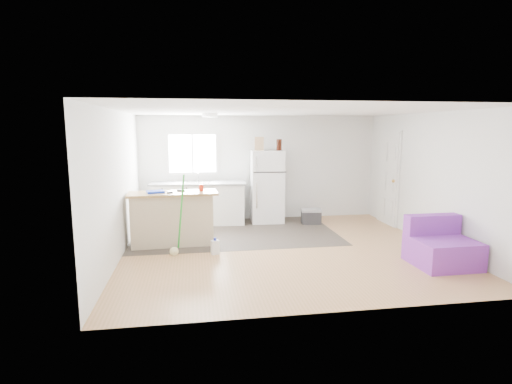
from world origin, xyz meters
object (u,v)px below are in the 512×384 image
(peninsula, at_px, (172,218))
(bottle_right, at_px, (280,145))
(kitchen_cabinets, at_px, (199,203))
(cardboard_box, at_px, (259,144))
(refrigerator, at_px, (267,186))
(cooler, at_px, (311,216))
(red_cup, at_px, (201,188))
(cleaner_jug, at_px, (215,247))
(bottle_left, at_px, (278,145))
(purple_seat, at_px, (441,248))
(mop, at_px, (176,241))
(blue_tray, at_px, (155,192))

(peninsula, bearing_deg, bottle_right, 29.97)
(kitchen_cabinets, relative_size, bottle_right, 8.55)
(kitchen_cabinets, bearing_deg, cardboard_box, 2.86)
(refrigerator, xyz_separation_m, cooler, (0.94, -0.39, -0.64))
(red_cup, distance_m, bottle_right, 2.41)
(peninsula, distance_m, cooler, 3.21)
(cardboard_box, bearing_deg, kitchen_cabinets, 177.67)
(cleaner_jug, distance_m, bottle_left, 3.09)
(purple_seat, height_order, cleaner_jug, purple_seat)
(kitchen_cabinets, xyz_separation_m, bottle_right, (1.83, -0.08, 1.28))
(peninsula, relative_size, mop, 1.17)
(cooler, xyz_separation_m, bottle_left, (-0.71, 0.27, 1.58))
(refrigerator, distance_m, mop, 2.98)
(refrigerator, bearing_deg, purple_seat, -54.28)
(red_cup, distance_m, blue_tray, 0.82)
(cooler, relative_size, red_cup, 3.98)
(refrigerator, height_order, blue_tray, refrigerator)
(peninsula, height_order, cardboard_box, cardboard_box)
(refrigerator, bearing_deg, kitchen_cabinets, -178.46)
(refrigerator, height_order, cleaner_jug, refrigerator)
(peninsula, bearing_deg, blue_tray, -179.19)
(bottle_left, bearing_deg, purple_seat, -58.92)
(peninsula, xyz_separation_m, mop, (0.08, -0.62, -0.26))
(blue_tray, bearing_deg, kitchen_cabinets, 64.22)
(refrigerator, relative_size, bottle_left, 6.50)
(cleaner_jug, xyz_separation_m, bottle_right, (1.59, 2.20, 1.62))
(cooler, bearing_deg, red_cup, -147.90)
(peninsula, relative_size, bottle_left, 6.45)
(cooler, bearing_deg, cardboard_box, 169.67)
(peninsula, distance_m, bottle_right, 3.04)
(peninsula, bearing_deg, refrigerator, 34.45)
(purple_seat, distance_m, cardboard_box, 4.31)
(peninsula, relative_size, cleaner_jug, 5.59)
(red_cup, height_order, bottle_right, bottle_right)
(cooler, distance_m, mop, 3.40)
(peninsula, relative_size, red_cup, 13.43)
(bottle_right, bearing_deg, refrigerator, 169.86)
(mop, relative_size, blue_tray, 4.58)
(purple_seat, height_order, bottle_left, bottle_left)
(cleaner_jug, distance_m, blue_tray, 1.50)
(purple_seat, xyz_separation_m, bottle_left, (-1.93, 3.20, 1.48))
(refrigerator, bearing_deg, bottle_right, -7.45)
(cooler, distance_m, red_cup, 2.82)
(cooler, bearing_deg, refrigerator, 165.18)
(peninsula, relative_size, cardboard_box, 5.37)
(kitchen_cabinets, height_order, cardboard_box, cardboard_box)
(cleaner_jug, xyz_separation_m, mop, (-0.65, 0.08, 0.10))
(kitchen_cabinets, distance_m, cooler, 2.53)
(peninsula, bearing_deg, mop, -85.74)
(kitchen_cabinets, xyz_separation_m, cardboard_box, (1.36, -0.06, 1.30))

